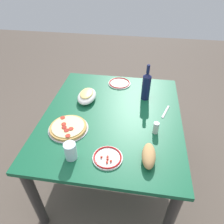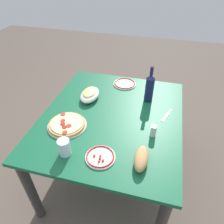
{
  "view_description": "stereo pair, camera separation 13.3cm",
  "coord_description": "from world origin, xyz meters",
  "px_view_note": "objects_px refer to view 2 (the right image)",
  "views": [
    {
      "loc": [
        1.23,
        0.19,
        1.75
      ],
      "look_at": [
        0.0,
        0.0,
        0.76
      ],
      "focal_mm": 33.4,
      "sensor_mm": 36.0,
      "label": 1
    },
    {
      "loc": [
        1.2,
        0.32,
        1.75
      ],
      "look_at": [
        0.0,
        0.0,
        0.76
      ],
      "focal_mm": 33.4,
      "sensor_mm": 36.0,
      "label": 2
    }
  ],
  "objects_px": {
    "baked_pasta_dish": "(90,94)",
    "side_plate_far": "(125,84)",
    "wine_bottle": "(150,88)",
    "bread_loaf": "(141,158)",
    "dining_table": "(112,125)",
    "side_plate_near": "(100,157)",
    "spice_shaker": "(153,131)",
    "water_glass": "(64,147)",
    "pepperoni_pizza": "(67,124)"
  },
  "relations": [
    {
      "from": "pepperoni_pizza",
      "to": "wine_bottle",
      "type": "relative_size",
      "value": 0.92
    },
    {
      "from": "water_glass",
      "to": "side_plate_far",
      "type": "bearing_deg",
      "value": 168.24
    },
    {
      "from": "side_plate_near",
      "to": "pepperoni_pizza",
      "type": "bearing_deg",
      "value": -124.22
    },
    {
      "from": "pepperoni_pizza",
      "to": "water_glass",
      "type": "distance_m",
      "value": 0.26
    },
    {
      "from": "bread_loaf",
      "to": "baked_pasta_dish",
      "type": "bearing_deg",
      "value": -137.25
    },
    {
      "from": "side_plate_near",
      "to": "spice_shaker",
      "type": "relative_size",
      "value": 2.15
    },
    {
      "from": "pepperoni_pizza",
      "to": "water_glass",
      "type": "bearing_deg",
      "value": 22.13
    },
    {
      "from": "spice_shaker",
      "to": "pepperoni_pizza",
      "type": "bearing_deg",
      "value": -84.56
    },
    {
      "from": "wine_bottle",
      "to": "bread_loaf",
      "type": "height_order",
      "value": "wine_bottle"
    },
    {
      "from": "baked_pasta_dish",
      "to": "side_plate_far",
      "type": "height_order",
      "value": "baked_pasta_dish"
    },
    {
      "from": "baked_pasta_dish",
      "to": "side_plate_far",
      "type": "relative_size",
      "value": 1.15
    },
    {
      "from": "side_plate_near",
      "to": "wine_bottle",
      "type": "bearing_deg",
      "value": 163.14
    },
    {
      "from": "baked_pasta_dish",
      "to": "wine_bottle",
      "type": "bearing_deg",
      "value": 100.84
    },
    {
      "from": "pepperoni_pizza",
      "to": "spice_shaker",
      "type": "distance_m",
      "value": 0.62
    },
    {
      "from": "dining_table",
      "to": "pepperoni_pizza",
      "type": "relative_size",
      "value": 4.3
    },
    {
      "from": "baked_pasta_dish",
      "to": "bread_loaf",
      "type": "height_order",
      "value": "baked_pasta_dish"
    },
    {
      "from": "pepperoni_pizza",
      "to": "side_plate_near",
      "type": "distance_m",
      "value": 0.39
    },
    {
      "from": "dining_table",
      "to": "side_plate_near",
      "type": "height_order",
      "value": "side_plate_near"
    },
    {
      "from": "wine_bottle",
      "to": "water_glass",
      "type": "height_order",
      "value": "wine_bottle"
    },
    {
      "from": "dining_table",
      "to": "side_plate_near",
      "type": "bearing_deg",
      "value": 4.93
    },
    {
      "from": "wine_bottle",
      "to": "water_glass",
      "type": "bearing_deg",
      "value": -31.23
    },
    {
      "from": "baked_pasta_dish",
      "to": "side_plate_near",
      "type": "height_order",
      "value": "baked_pasta_dish"
    },
    {
      "from": "dining_table",
      "to": "bread_loaf",
      "type": "distance_m",
      "value": 0.51
    },
    {
      "from": "baked_pasta_dish",
      "to": "spice_shaker",
      "type": "distance_m",
      "value": 0.65
    },
    {
      "from": "wine_bottle",
      "to": "bread_loaf",
      "type": "distance_m",
      "value": 0.67
    },
    {
      "from": "pepperoni_pizza",
      "to": "wine_bottle",
      "type": "bearing_deg",
      "value": 131.6
    },
    {
      "from": "bread_loaf",
      "to": "water_glass",
      "type": "bearing_deg",
      "value": -83.78
    },
    {
      "from": "side_plate_near",
      "to": "bread_loaf",
      "type": "bearing_deg",
      "value": 96.52
    },
    {
      "from": "pepperoni_pizza",
      "to": "side_plate_far",
      "type": "height_order",
      "value": "pepperoni_pizza"
    },
    {
      "from": "dining_table",
      "to": "baked_pasta_dish",
      "type": "distance_m",
      "value": 0.33
    },
    {
      "from": "side_plate_near",
      "to": "spice_shaker",
      "type": "bearing_deg",
      "value": 133.43
    },
    {
      "from": "dining_table",
      "to": "bread_loaf",
      "type": "xyz_separation_m",
      "value": [
        0.39,
        0.28,
        0.15
      ]
    },
    {
      "from": "wine_bottle",
      "to": "side_plate_far",
      "type": "relative_size",
      "value": 1.48
    },
    {
      "from": "wine_bottle",
      "to": "bread_loaf",
      "type": "bearing_deg",
      "value": 3.35
    },
    {
      "from": "dining_table",
      "to": "side_plate_far",
      "type": "bearing_deg",
      "value": 179.52
    },
    {
      "from": "side_plate_far",
      "to": "wine_bottle",
      "type": "bearing_deg",
      "value": 49.82
    },
    {
      "from": "water_glass",
      "to": "spice_shaker",
      "type": "height_order",
      "value": "water_glass"
    },
    {
      "from": "side_plate_far",
      "to": "dining_table",
      "type": "bearing_deg",
      "value": -0.48
    },
    {
      "from": "spice_shaker",
      "to": "wine_bottle",
      "type": "bearing_deg",
      "value": -168.52
    },
    {
      "from": "pepperoni_pizza",
      "to": "baked_pasta_dish",
      "type": "height_order",
      "value": "baked_pasta_dish"
    },
    {
      "from": "spice_shaker",
      "to": "side_plate_far",
      "type": "bearing_deg",
      "value": -152.18
    },
    {
      "from": "baked_pasta_dish",
      "to": "side_plate_near",
      "type": "distance_m",
      "value": 0.66
    },
    {
      "from": "baked_pasta_dish",
      "to": "dining_table",
      "type": "bearing_deg",
      "value": 54.13
    },
    {
      "from": "bread_loaf",
      "to": "dining_table",
      "type": "bearing_deg",
      "value": -144.2
    },
    {
      "from": "wine_bottle",
      "to": "spice_shaker",
      "type": "xyz_separation_m",
      "value": [
        0.41,
        0.08,
        -0.08
      ]
    },
    {
      "from": "wine_bottle",
      "to": "side_plate_far",
      "type": "height_order",
      "value": "wine_bottle"
    },
    {
      "from": "dining_table",
      "to": "water_glass",
      "type": "height_order",
      "value": "water_glass"
    },
    {
      "from": "side_plate_near",
      "to": "spice_shaker",
      "type": "xyz_separation_m",
      "value": [
        -0.28,
        0.29,
        0.03
      ]
    },
    {
      "from": "dining_table",
      "to": "wine_bottle",
      "type": "distance_m",
      "value": 0.43
    },
    {
      "from": "baked_pasta_dish",
      "to": "bread_loaf",
      "type": "xyz_separation_m",
      "value": [
        0.57,
        0.52,
        -0.0
      ]
    }
  ]
}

